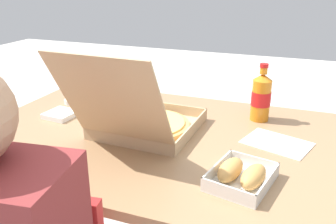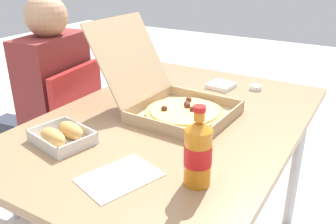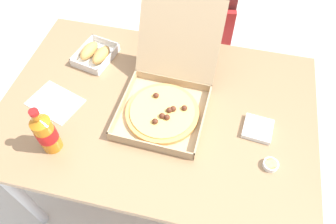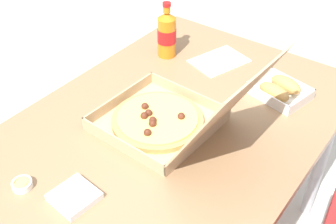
% 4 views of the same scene
% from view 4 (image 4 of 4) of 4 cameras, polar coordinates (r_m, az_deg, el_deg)
% --- Properties ---
extents(dining_table, '(1.29, 0.89, 0.74)m').
position_cam_4_polar(dining_table, '(1.46, 0.44, -3.79)').
color(dining_table, '#997551').
rests_on(dining_table, ground_plane).
extents(pizza_box_open, '(0.36, 0.52, 0.34)m').
position_cam_4_polar(pizza_box_open, '(1.35, 0.05, -0.81)').
color(pizza_box_open, tan).
rests_on(pizza_box_open, dining_table).
extents(bread_side_box, '(0.19, 0.22, 0.06)m').
position_cam_4_polar(bread_side_box, '(1.56, 14.53, 2.91)').
color(bread_side_box, white).
rests_on(bread_side_box, dining_table).
extents(cola_bottle, '(0.07, 0.07, 0.22)m').
position_cam_4_polar(cola_bottle, '(1.71, -0.16, 10.26)').
color(cola_bottle, orange).
rests_on(cola_bottle, dining_table).
extents(paper_menu, '(0.25, 0.21, 0.00)m').
position_cam_4_polar(paper_menu, '(1.73, 6.77, 6.72)').
color(paper_menu, white).
rests_on(paper_menu, dining_table).
extents(napkin_pile, '(0.12, 0.12, 0.02)m').
position_cam_4_polar(napkin_pile, '(1.20, -12.25, -10.85)').
color(napkin_pile, white).
rests_on(napkin_pile, dining_table).
extents(dipping_sauce_cup, '(0.06, 0.06, 0.02)m').
position_cam_4_polar(dipping_sauce_cup, '(1.26, -18.70, -9.02)').
color(dipping_sauce_cup, white).
rests_on(dipping_sauce_cup, dining_table).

